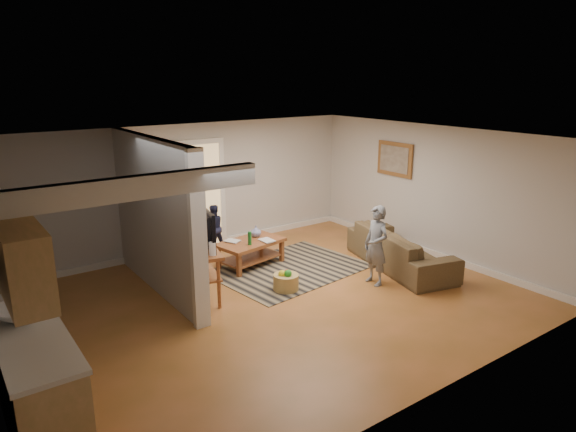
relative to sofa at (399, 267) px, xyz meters
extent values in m
plane|color=brown|center=(-2.76, 0.12, 0.00)|extent=(7.50, 7.50, 0.00)
cube|color=beige|center=(-2.76, 3.12, 1.25)|extent=(7.50, 0.04, 2.50)
cube|color=beige|center=(0.99, 0.12, 1.25)|extent=(0.04, 6.00, 2.50)
cube|color=white|center=(-2.76, 0.12, 2.50)|extent=(7.50, 6.00, 0.04)
cube|color=beige|center=(-3.96, 1.57, 1.25)|extent=(0.15, 3.10, 2.50)
cube|color=white|center=(-3.96, 0.02, 1.25)|extent=(0.22, 0.10, 2.50)
cube|color=white|center=(-2.76, 3.09, 0.06)|extent=(7.50, 0.04, 0.12)
cube|color=white|center=(0.96, 0.12, 0.06)|extent=(0.04, 6.00, 0.12)
cube|color=#D8B272|center=(-2.46, 3.06, 1.05)|extent=(0.90, 0.06, 2.10)
cube|color=#A4894B|center=(-6.19, -0.68, 0.45)|extent=(0.60, 2.20, 0.90)
cube|color=beige|center=(-6.19, -0.68, 0.92)|extent=(0.64, 2.24, 0.05)
cube|color=#A4894B|center=(-6.21, -0.68, 1.80)|extent=(0.35, 2.00, 0.70)
imported|color=silver|center=(-6.19, -0.38, 0.94)|extent=(0.54, 0.54, 0.19)
cube|color=black|center=(-3.88, 0.92, 1.85)|extent=(0.03, 0.40, 0.34)
cube|color=black|center=(-3.88, 1.42, 1.85)|extent=(0.03, 0.40, 0.34)
cube|color=black|center=(-3.88, 1.92, 1.85)|extent=(0.03, 0.40, 0.34)
cube|color=brown|center=(0.95, 1.12, 1.75)|extent=(0.04, 0.90, 0.68)
cube|color=black|center=(-1.70, 1.08, 0.01)|extent=(2.83, 2.22, 0.01)
imported|color=#473623|center=(0.00, 0.00, 0.00)|extent=(1.47, 2.51, 0.69)
cube|color=brown|center=(-2.16, 1.66, 0.44)|extent=(1.31, 0.91, 0.06)
cube|color=silver|center=(-2.16, 1.66, 0.44)|extent=(0.82, 0.55, 0.02)
cube|color=brown|center=(-2.16, 1.66, 0.15)|extent=(1.19, 0.80, 0.03)
cube|color=brown|center=(-2.63, 1.28, 0.22)|extent=(0.08, 0.08, 0.44)
cube|color=brown|center=(-1.59, 1.48, 0.22)|extent=(0.08, 0.08, 0.44)
cube|color=brown|center=(-2.74, 1.83, 0.22)|extent=(0.08, 0.08, 0.44)
cube|color=brown|center=(-1.69, 2.03, 0.22)|extent=(0.08, 0.08, 0.44)
imported|color=navy|center=(-1.94, 1.82, 0.47)|extent=(0.24, 0.24, 0.21)
cylinder|color=#145A1F|center=(-2.28, 1.48, 0.59)|extent=(0.07, 0.07, 0.24)
imported|color=#998C4C|center=(-2.54, 1.77, 0.47)|extent=(0.30, 0.33, 0.03)
imported|color=#66594C|center=(-2.03, 1.48, 0.47)|extent=(0.22, 0.29, 0.02)
cube|color=brown|center=(-3.51, 0.99, 0.80)|extent=(0.78, 1.39, 0.05)
cube|color=brown|center=(-3.51, 0.99, 0.44)|extent=(0.70, 1.27, 0.03)
cylinder|color=brown|center=(-3.80, 0.48, 0.40)|extent=(0.05, 0.05, 0.81)
cylinder|color=brown|center=(-3.54, 1.59, 0.40)|extent=(0.05, 0.05, 0.81)
cylinder|color=brown|center=(-3.49, 0.40, 0.40)|extent=(0.05, 0.05, 0.81)
cylinder|color=brown|center=(-3.22, 1.51, 0.40)|extent=(0.05, 0.05, 0.81)
imported|color=black|center=(-3.49, 0.99, 0.82)|extent=(0.38, 1.06, 0.61)
cylinder|color=white|center=(-3.52, 0.49, 0.92)|extent=(0.11, 0.11, 0.20)
cube|color=black|center=(-3.76, 1.32, 0.51)|extent=(0.12, 0.12, 1.03)
cube|color=black|center=(-3.76, 1.84, 0.52)|extent=(0.13, 0.13, 1.03)
cylinder|color=#A38746|center=(-2.29, 0.36, 0.13)|extent=(0.41, 0.41, 0.27)
sphere|color=red|center=(-2.24, 0.39, 0.27)|extent=(0.13, 0.13, 0.13)
sphere|color=yellow|center=(-2.35, 0.37, 0.29)|extent=(0.13, 0.13, 0.13)
sphere|color=#278D23|center=(-2.29, 0.30, 0.31)|extent=(0.13, 0.13, 0.13)
imported|color=slate|center=(-0.92, -0.29, 0.00)|extent=(0.35, 0.51, 1.34)
imported|color=#1C1F3B|center=(-2.31, 2.82, 0.00)|extent=(0.46, 0.36, 0.93)
camera|label=1|loc=(-6.78, -5.95, 3.40)|focal=32.00mm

